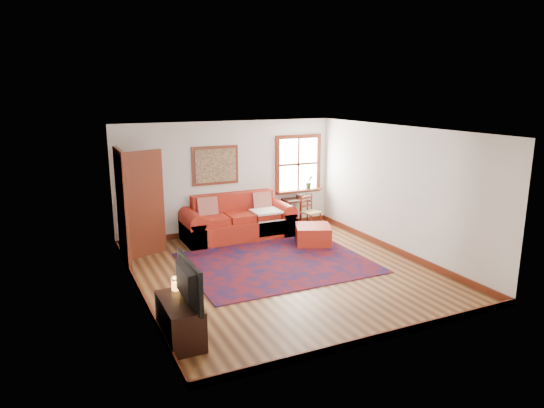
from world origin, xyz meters
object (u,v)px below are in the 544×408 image
ladder_back_chair (309,211)px  media_cabinet (180,320)px  side_table (295,204)px  red_ottoman (313,235)px  red_leather_sofa (238,223)px

ladder_back_chair → media_cabinet: ladder_back_chair is taller
side_table → media_cabinet: bearing=-133.2°
media_cabinet → red_ottoman: bearing=37.8°
red_leather_sofa → ladder_back_chair: size_ratio=2.94×
red_ottoman → ladder_back_chair: (0.50, 1.05, 0.24)m
red_leather_sofa → ladder_back_chair: (1.74, -0.09, 0.12)m
ladder_back_chair → media_cabinet: size_ratio=0.84×
red_leather_sofa → ladder_back_chair: 1.75m
red_leather_sofa → ladder_back_chair: bearing=-3.0°
red_leather_sofa → red_ottoman: bearing=-42.5°
red_leather_sofa → side_table: size_ratio=3.58×
red_ottoman → media_cabinet: 4.48m
red_ottoman → side_table: side_table is taller
side_table → red_leather_sofa: bearing=-172.4°
red_leather_sofa → side_table: bearing=7.6°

